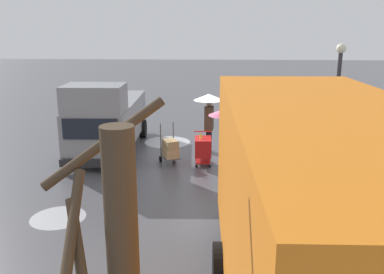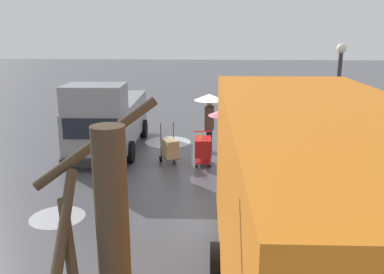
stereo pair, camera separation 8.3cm
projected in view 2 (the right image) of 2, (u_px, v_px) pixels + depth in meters
The scene contains 12 objects.
ground_plane at pixel (214, 158), 13.96m from camera, with size 90.00×90.00×0.00m, color #4C4C51.
slush_patch_near_cluster at pixel (58, 217), 9.57m from camera, with size 1.28×1.28×0.01m, color #999BA0.
slush_patch_under_van at pixel (242, 140), 16.19m from camera, with size 1.30×1.30×0.01m, color #999BA0.
slush_patch_mid_street at pixel (168, 142), 15.89m from camera, with size 1.77×1.77×0.01m, color silver.
cargo_van_parked_right at pixel (108, 118), 14.53m from camera, with size 2.33×5.40×2.60m.
box_truck_background at pixel (334, 245), 4.56m from camera, with size 2.82×8.30×3.38m.
shopping_cart_vendor at pixel (203, 148), 13.13m from camera, with size 0.58×0.84×1.04m.
hand_dolly_boxes at pixel (170, 149), 13.25m from camera, with size 0.77×0.85×1.32m.
pedestrian_pink_side at pixel (209, 109), 14.15m from camera, with size 1.04×1.04×2.15m.
pedestrian_black_side at pixel (227, 127), 11.61m from camera, with size 1.04×1.04×2.15m.
bare_tree_near at pixel (371, 185), 6.91m from camera, with size 1.41×1.41×3.22m.
street_lamp at pixel (337, 95), 12.03m from camera, with size 0.28×0.28×3.86m.
Camera 2 is at (-0.01, 13.33, 4.28)m, focal length 38.31 mm.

